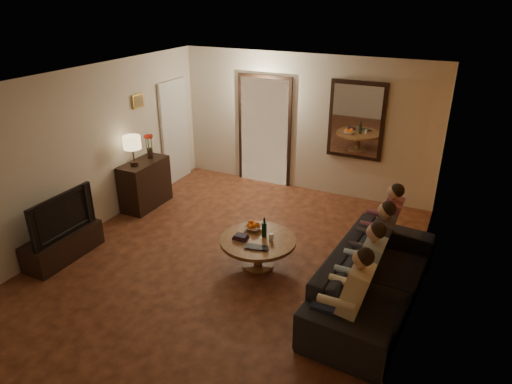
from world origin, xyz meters
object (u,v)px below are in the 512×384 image
at_px(dog, 330,290).
at_px(wine_bottle, 264,227).
at_px(tv, 57,214).
at_px(person_c, 373,250).
at_px(bowl, 253,227).
at_px(sofa, 374,279).
at_px(table_lamp, 133,151).
at_px(person_d, 383,229).
at_px(coffee_table, 258,253).
at_px(laptop, 256,249).
at_px(tv_stand, 63,245).
at_px(person_a, 348,303).
at_px(dresser, 145,184).
at_px(person_b, 362,274).

height_order(dog, wine_bottle, wine_bottle).
distance_m(tv, dog, 3.96).
distance_m(person_c, bowl, 1.74).
bearing_deg(tv, sofa, -78.62).
xyz_separation_m(table_lamp, person_d, (4.25, 0.05, -0.52)).
relative_size(coffee_table, laptop, 3.25).
xyz_separation_m(table_lamp, tv_stand, (0.00, -1.72, -0.93)).
relative_size(table_lamp, person_a, 0.45).
distance_m(tv, wine_bottle, 2.96).
bearing_deg(wine_bottle, dog, -26.03).
bearing_deg(sofa, tv_stand, 105.70).
height_order(dresser, bowl, dresser).
bearing_deg(tv_stand, dog, 8.05).
bearing_deg(bowl, laptop, -60.75).
xyz_separation_m(dresser, person_a, (4.25, -1.97, 0.17)).
bearing_deg(bowl, dresser, 164.27).
distance_m(table_lamp, person_a, 4.62).
xyz_separation_m(dresser, person_c, (4.25, -0.77, 0.17)).
bearing_deg(tv_stand, bowl, 26.20).
xyz_separation_m(table_lamp, laptop, (2.79, -0.99, -0.66)).
xyz_separation_m(sofa, wine_bottle, (-1.61, 0.24, 0.23)).
relative_size(person_a, bowl, 4.63).
xyz_separation_m(sofa, person_c, (-0.10, 0.30, 0.23)).
height_order(dresser, wine_bottle, dresser).
bearing_deg(person_a, dog, 121.37).
height_order(table_lamp, tv, table_lamp).
height_order(tv, dog, tv).
xyz_separation_m(dresser, coffee_table, (2.69, -0.93, -0.20)).
height_order(table_lamp, person_b, table_lamp).
height_order(bowl, laptop, bowl).
xyz_separation_m(tv_stand, person_b, (4.25, 0.57, 0.40)).
bearing_deg(dresser, person_c, -10.24).
distance_m(table_lamp, tv, 1.77).
xyz_separation_m(person_a, person_b, (0.00, 0.60, 0.00)).
xyz_separation_m(tv_stand, person_d, (4.25, 1.77, 0.40)).
height_order(bowl, wine_bottle, wine_bottle).
xyz_separation_m(person_a, dog, (-0.35, 0.58, -0.32)).
distance_m(tv, person_a, 4.25).
relative_size(person_a, person_d, 1.00).
bearing_deg(person_a, person_b, 90.00).
bearing_deg(person_c, coffee_table, -174.12).
bearing_deg(person_c, tv_stand, -164.53).
relative_size(tv_stand, person_a, 0.98).
bearing_deg(coffee_table, laptop, -70.35).
xyz_separation_m(tv, wine_bottle, (2.74, 1.11, -0.11)).
xyz_separation_m(person_b, coffee_table, (-1.56, 0.44, -0.38)).
relative_size(sofa, laptop, 7.77).
xyz_separation_m(table_lamp, dog, (3.89, -1.17, -0.84)).
xyz_separation_m(coffee_table, bowl, (-0.18, 0.22, 0.26)).
height_order(dresser, person_b, person_b).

